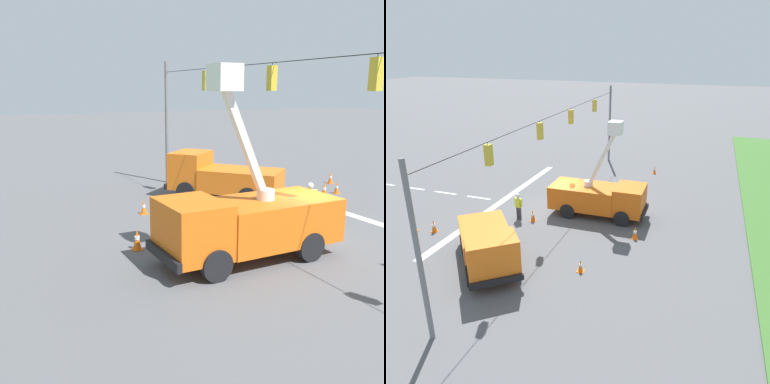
% 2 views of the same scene
% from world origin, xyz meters
% --- Properties ---
extents(ground_plane, '(200.00, 200.00, 0.00)m').
position_xyz_m(ground_plane, '(0.00, 0.00, 0.00)').
color(ground_plane, '#565659').
extents(signal_gantry, '(26.20, 0.33, 7.20)m').
position_xyz_m(signal_gantry, '(0.04, -0.00, 4.58)').
color(signal_gantry, slate).
rests_on(signal_gantry, ground).
extents(utility_truck_bucket_lift, '(2.57, 6.35, 6.34)m').
position_xyz_m(utility_truck_bucket_lift, '(-0.07, 2.83, 1.38)').
color(utility_truck_bucket_lift, orange).
rests_on(utility_truck_bucket_lift, ground).
extents(utility_truck_support_near, '(6.00, 5.60, 2.40)m').
position_xyz_m(utility_truck_support_near, '(7.78, -0.71, 1.19)').
color(utility_truck_support_near, orange).
rests_on(utility_truck_support_near, ground).
extents(road_worker, '(0.35, 0.63, 1.77)m').
position_xyz_m(road_worker, '(2.27, -1.92, 1.00)').
color(road_worker, '#383842').
rests_on(road_worker, ground).
extents(traffic_cone_foreground_left, '(0.36, 0.36, 0.80)m').
position_xyz_m(traffic_cone_foreground_left, '(5.66, -5.91, 0.40)').
color(traffic_cone_foreground_left, orange).
rests_on(traffic_cone_foreground_left, ground).
extents(traffic_cone_foreground_right, '(0.36, 0.36, 0.68)m').
position_xyz_m(traffic_cone_foreground_right, '(9.95, -6.05, 0.33)').
color(traffic_cone_foreground_right, orange).
rests_on(traffic_cone_foreground_right, ground).
extents(traffic_cone_mid_left, '(0.36, 0.36, 0.70)m').
position_xyz_m(traffic_cone_mid_left, '(8.19, -8.74, 0.34)').
color(traffic_cone_mid_left, orange).
rests_on(traffic_cone_mid_left, ground).
extents(traffic_cone_near_bucket, '(0.36, 0.36, 0.79)m').
position_xyz_m(traffic_cone_near_bucket, '(2.27, -0.92, 0.39)').
color(traffic_cone_near_bucket, orange).
rests_on(traffic_cone_near_bucket, ground).
extents(traffic_cone_lane_edge_a, '(0.36, 0.36, 0.66)m').
position_xyz_m(traffic_cone_lane_edge_a, '(6.76, 3.90, 0.32)').
color(traffic_cone_lane_edge_a, orange).
rests_on(traffic_cone_lane_edge_a, ground).
extents(traffic_cone_far_left, '(0.36, 0.36, 0.64)m').
position_xyz_m(traffic_cone_far_left, '(5.98, -7.10, 0.31)').
color(traffic_cone_far_left, orange).
rests_on(traffic_cone_far_left, ground).
extents(traffic_cone_far_right, '(0.36, 0.36, 0.77)m').
position_xyz_m(traffic_cone_far_right, '(2.44, 5.77, 0.38)').
color(traffic_cone_far_right, orange).
rests_on(traffic_cone_far_right, ground).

